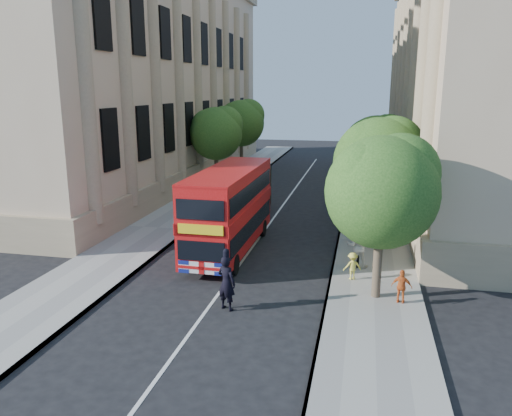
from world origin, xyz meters
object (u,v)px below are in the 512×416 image
Objects in this scene: lamp_post at (358,213)px; woman_pedestrian at (358,246)px; double_decker_bus at (230,208)px; box_van at (246,193)px; police_constable at (227,283)px.

lamp_post reaches higher than woman_pedestrian.
double_decker_bus is 7.34m from box_van.
box_van is 2.47× the size of police_constable.
lamp_post reaches higher than double_decker_bus.
double_decker_bus is 1.72× the size of box_van.
double_decker_bus is at bearing -52.10° from police_constable.
woman_pedestrian reaches higher than police_constable.
woman_pedestrian is (5.96, -1.23, -1.07)m from double_decker_bus.
double_decker_bus is 6.18m from woman_pedestrian.
box_van is (-6.84, 8.49, -1.18)m from lamp_post.
lamp_post is at bearing -107.13° from police_constable.
lamp_post is at bearing -45.93° from box_van.
lamp_post is at bearing -11.54° from double_decker_bus.
double_decker_bus is 6.55m from police_constable.
lamp_post reaches higher than box_van.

